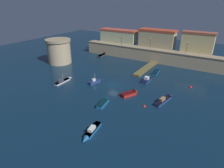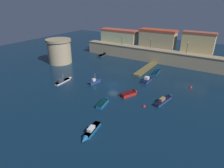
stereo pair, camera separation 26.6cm
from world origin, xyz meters
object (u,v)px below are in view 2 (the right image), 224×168
at_px(quay_lamp_0, 122,39).
at_px(mooring_buoy_0, 191,88).
at_px(moored_boat_4, 165,99).
at_px(moored_boat_6, 103,55).
at_px(mooring_buoy_2, 144,107).
at_px(moored_boat_3, 64,80).
at_px(moored_boat_2, 96,81).
at_px(mooring_buoy_1, 136,74).
at_px(fortress_tower, 59,51).
at_px(moored_boat_5, 131,93).
at_px(moored_boat_8, 104,102).
at_px(quay_lamp_2, 187,46).
at_px(moored_boat_1, 90,132).
at_px(moored_boat_0, 147,80).
at_px(quay_lamp_1, 151,42).
at_px(moored_boat_7, 157,71).

xyz_separation_m(quay_lamp_0, mooring_buoy_0, (30.04, -16.37, -7.00)).
distance_m(moored_boat_4, moored_boat_6, 41.23).
relative_size(moored_boat_4, mooring_buoy_2, 10.77).
xyz_separation_m(moored_boat_3, mooring_buoy_2, (24.56, -0.89, -0.37)).
xyz_separation_m(moored_boat_2, mooring_buoy_1, (6.56, 12.34, -0.46)).
relative_size(fortress_tower, mooring_buoy_0, 11.74).
xyz_separation_m(moored_boat_5, mooring_buoy_1, (-4.97, 13.69, -0.40)).
relative_size(moored_boat_4, moored_boat_5, 1.45).
xyz_separation_m(moored_boat_8, mooring_buoy_0, (14.61, 19.13, -0.42)).
xyz_separation_m(quay_lamp_0, mooring_buoy_1, (13.54, -14.71, -7.00)).
distance_m(quay_lamp_2, moored_boat_1, 46.20).
bearing_deg(moored_boat_0, mooring_buoy_0, -79.69).
bearing_deg(mooring_buoy_1, mooring_buoy_2, -59.82).
distance_m(quay_lamp_1, moored_boat_8, 36.31).
relative_size(quay_lamp_0, moored_boat_4, 0.47).
xyz_separation_m(quay_lamp_0, moored_boat_0, (18.65, -18.33, -6.55)).
distance_m(moored_boat_0, mooring_buoy_1, 6.28).
height_order(quay_lamp_2, mooring_buoy_1, quay_lamp_2).
distance_m(fortress_tower, moored_boat_2, 23.44).
bearing_deg(moored_boat_7, moored_boat_0, 175.22).
distance_m(moored_boat_4, mooring_buoy_1, 17.92).
relative_size(quay_lamp_2, moored_boat_3, 0.57).
bearing_deg(quay_lamp_0, fortress_tower, -127.63).
height_order(moored_boat_2, moored_boat_5, moored_boat_2).
distance_m(quay_lamp_2, moored_boat_0, 20.38).
height_order(moored_boat_2, moored_boat_4, moored_boat_2).
relative_size(moored_boat_0, moored_boat_3, 0.74).
xyz_separation_m(moored_boat_2, moored_boat_6, (-13.88, 24.14, -0.14)).
xyz_separation_m(moored_boat_7, moored_boat_8, (-3.10, -25.64, 0.12)).
bearing_deg(mooring_buoy_0, moored_boat_4, -108.22).
bearing_deg(moored_boat_8, moored_boat_4, -62.08).
relative_size(quay_lamp_1, moored_boat_0, 0.77).
distance_m(moored_boat_0, mooring_buoy_2, 14.44).
bearing_deg(quay_lamp_0, moored_boat_0, -44.49).
bearing_deg(quay_lamp_2, fortress_tower, -154.06).
bearing_deg(quay_lamp_2, moored_boat_8, -104.40).
height_order(moored_boat_7, mooring_buoy_1, moored_boat_7).
distance_m(mooring_buoy_0, mooring_buoy_2, 16.84).
distance_m(fortress_tower, mooring_buoy_1, 28.92).
relative_size(quay_lamp_0, moored_boat_3, 0.53).
height_order(quay_lamp_0, mooring_buoy_2, quay_lamp_0).
bearing_deg(moored_boat_7, mooring_buoy_2, -172.85).
distance_m(moored_boat_2, mooring_buoy_0, 25.41).
height_order(moored_boat_3, moored_boat_5, moored_boat_3).
bearing_deg(mooring_buoy_1, moored_boat_4, -43.55).
distance_m(quay_lamp_0, mooring_buoy_2, 40.26).
bearing_deg(mooring_buoy_0, moored_boat_2, -155.15).
bearing_deg(quay_lamp_0, moored_boat_4, -45.57).
height_order(moored_boat_8, mooring_buoy_0, moored_boat_8).
distance_m(fortress_tower, quay_lamp_1, 32.84).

